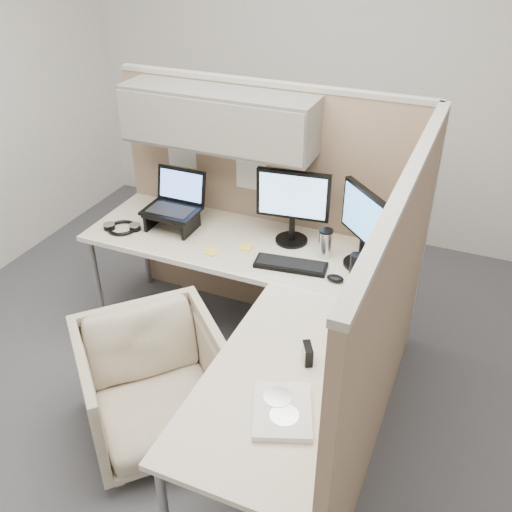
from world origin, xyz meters
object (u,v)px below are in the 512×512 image
at_px(office_chair, 153,380).
at_px(monitor_left, 293,201).
at_px(keyboard, 291,265).
at_px(desk, 251,293).

relative_size(office_chair, monitor_left, 1.58).
distance_m(monitor_left, keyboard, 0.39).
bearing_deg(monitor_left, keyboard, -77.72).
relative_size(desk, keyboard, 4.81).
xyz_separation_m(desk, keyboard, (0.13, 0.27, 0.05)).
height_order(desk, monitor_left, monitor_left).
distance_m(desk, monitor_left, 0.63).
xyz_separation_m(desk, office_chair, (-0.34, -0.52, -0.32)).
xyz_separation_m(office_chair, keyboard, (0.47, 0.79, 0.37)).
relative_size(desk, monitor_left, 4.29).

